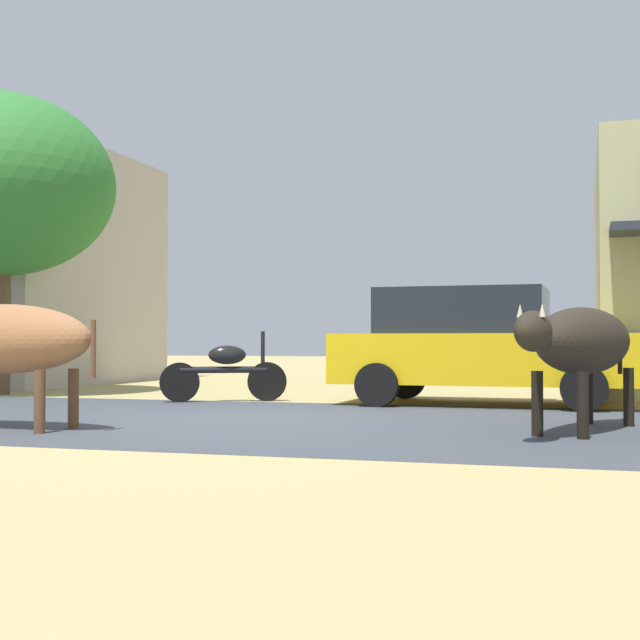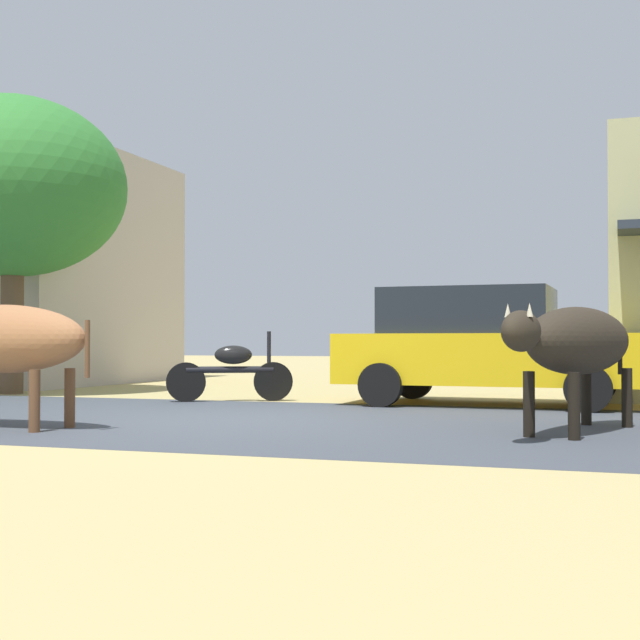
{
  "view_description": "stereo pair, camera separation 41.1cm",
  "coord_description": "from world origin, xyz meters",
  "px_view_note": "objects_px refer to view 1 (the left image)",
  "views": [
    {
      "loc": [
        3.95,
        -9.39,
        0.9
      ],
      "look_at": [
        0.85,
        1.04,
        1.16
      ],
      "focal_mm": 49.85,
      "sensor_mm": 36.0,
      "label": 1
    },
    {
      "loc": [
        4.35,
        -9.26,
        0.9
      ],
      "look_at": [
        0.85,
        1.04,
        1.16
      ],
      "focal_mm": 49.85,
      "sensor_mm": 36.0,
      "label": 2
    }
  ],
  "objects_px": {
    "parked_hatchback_car": "(479,345)",
    "parked_motorcycle": "(226,370)",
    "roadside_tree": "(0,186)",
    "cow_far_dark": "(583,342)"
  },
  "relations": [
    {
      "from": "roadside_tree",
      "to": "parked_motorcycle",
      "type": "relative_size",
      "value": 3.0
    },
    {
      "from": "roadside_tree",
      "to": "cow_far_dark",
      "type": "relative_size",
      "value": 1.8
    },
    {
      "from": "parked_motorcycle",
      "to": "cow_far_dark",
      "type": "xyz_separation_m",
      "value": [
        5.07,
        -3.01,
        0.43
      ]
    },
    {
      "from": "roadside_tree",
      "to": "parked_motorcycle",
      "type": "distance_m",
      "value": 5.32
    },
    {
      "from": "parked_motorcycle",
      "to": "roadside_tree",
      "type": "bearing_deg",
      "value": 173.07
    },
    {
      "from": "parked_motorcycle",
      "to": "parked_hatchback_car",
      "type": "bearing_deg",
      "value": 7.95
    },
    {
      "from": "parked_motorcycle",
      "to": "cow_far_dark",
      "type": "bearing_deg",
      "value": -30.74
    },
    {
      "from": "roadside_tree",
      "to": "cow_far_dark",
      "type": "xyz_separation_m",
      "value": [
        9.4,
        -3.54,
        -2.62
      ]
    },
    {
      "from": "parked_hatchback_car",
      "to": "parked_motorcycle",
      "type": "relative_size",
      "value": 2.49
    },
    {
      "from": "parked_hatchback_car",
      "to": "cow_far_dark",
      "type": "relative_size",
      "value": 1.49
    }
  ]
}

